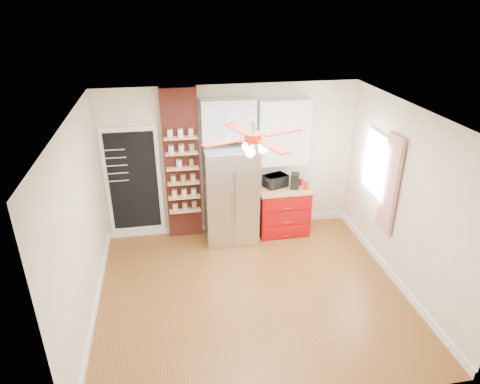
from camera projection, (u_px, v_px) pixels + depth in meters
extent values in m
plane|color=brown|center=(251.00, 293.00, 6.39)|extent=(4.50, 4.50, 0.00)
plane|color=white|center=(254.00, 116.00, 5.23)|extent=(4.50, 4.50, 0.00)
cube|color=beige|center=(230.00, 161.00, 7.59)|extent=(4.50, 0.02, 2.70)
cube|color=beige|center=(295.00, 312.00, 4.03)|extent=(4.50, 0.02, 2.70)
cube|color=beige|center=(80.00, 228.00, 5.45)|extent=(0.02, 4.00, 2.70)
cube|color=beige|center=(405.00, 200.00, 6.17)|extent=(0.02, 4.00, 2.70)
cube|color=white|center=(133.00, 181.00, 7.40)|extent=(0.95, 0.04, 1.95)
cube|color=black|center=(133.00, 182.00, 7.38)|extent=(0.82, 0.02, 1.78)
cube|color=maroon|center=(182.00, 166.00, 7.38)|extent=(0.60, 0.16, 2.70)
cube|color=silver|center=(231.00, 194.00, 7.45)|extent=(0.90, 0.70, 1.75)
cube|color=white|center=(228.00, 120.00, 7.08)|extent=(0.90, 0.35, 0.70)
cube|color=#9C0608|center=(283.00, 211.00, 7.84)|extent=(0.90, 0.60, 0.86)
cube|color=tan|center=(284.00, 188.00, 7.65)|extent=(0.94, 0.64, 0.04)
cube|color=white|center=(284.00, 132.00, 7.38)|extent=(0.90, 0.30, 1.15)
cube|color=white|center=(377.00, 165.00, 6.88)|extent=(0.04, 0.75, 1.05)
cube|color=#AF2617|center=(390.00, 184.00, 6.42)|extent=(0.06, 0.40, 1.55)
cylinder|color=silver|center=(254.00, 128.00, 5.30)|extent=(0.05, 0.05, 0.20)
cylinder|color=maroon|center=(254.00, 137.00, 5.35)|extent=(0.24, 0.24, 0.10)
sphere|color=white|center=(253.00, 149.00, 5.42)|extent=(0.13, 0.13, 0.13)
imported|color=black|center=(276.00, 181.00, 7.63)|extent=(0.47, 0.40, 0.22)
cube|color=black|center=(295.00, 181.00, 7.57)|extent=(0.21, 0.24, 0.27)
cylinder|color=red|center=(306.00, 185.00, 7.54)|extent=(0.11, 0.11, 0.15)
cylinder|color=#B30915|center=(301.00, 182.00, 7.71)|extent=(0.11, 0.11, 0.14)
cylinder|color=beige|center=(179.00, 164.00, 7.21)|extent=(0.13, 0.13, 0.14)
cylinder|color=#97734C|center=(191.00, 163.00, 7.26)|extent=(0.10, 0.10, 0.13)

